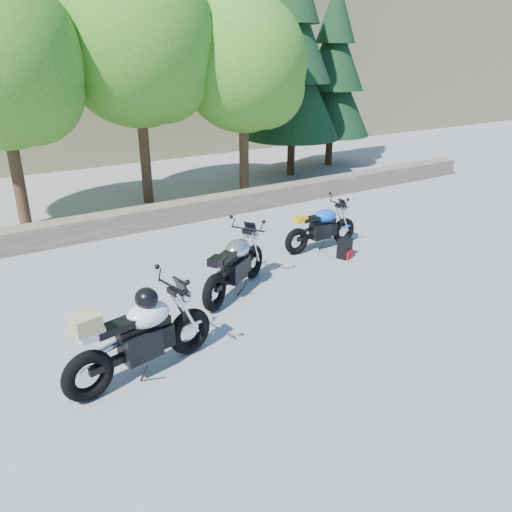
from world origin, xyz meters
The scene contains 11 objects.
ground centered at (0.00, 0.00, 0.00)m, with size 90.00×90.00×0.00m, color gray.
stone_wall centered at (0.00, 5.50, 0.25)m, with size 22.00×0.55×0.50m, color brown.
tree_decid_left centered at (-2.39, 7.14, 3.63)m, with size 3.67×3.67×5.62m.
tree_decid_mid centered at (0.91, 7.54, 4.04)m, with size 4.08×4.08×6.24m.
tree_decid_right centered at (3.71, 6.94, 3.50)m, with size 3.54×3.54×5.41m.
conifer_near centered at (6.20, 8.20, 3.68)m, with size 3.17×3.17×7.06m.
conifer_far centered at (8.40, 8.80, 3.27)m, with size 2.82×2.82×6.27m.
silver_bike centered at (-0.02, 1.32, 0.50)m, with size 1.83×1.22×1.04m.
white_bike centered at (-2.26, -0.12, 0.59)m, with size 2.16×0.74×1.20m.
blue_bike centered at (2.62, 2.19, 0.45)m, with size 1.86×0.59×0.93m.
backpack centered at (2.69, 1.50, 0.20)m, with size 0.35×0.33×0.40m.
Camera 1 is at (-3.97, -5.55, 3.92)m, focal length 35.00 mm.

